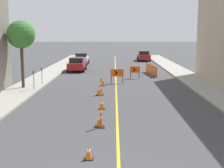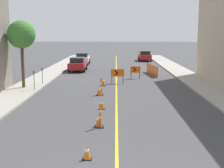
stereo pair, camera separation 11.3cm
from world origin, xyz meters
name	(u,v)px [view 2 (the right image)]	position (x,y,z in m)	size (l,w,h in m)	color
lane_stripe	(116,74)	(0.00, 27.01, 0.00)	(0.12, 54.02, 0.01)	gold
sidewalk_left	(50,73)	(-7.20, 27.01, 0.06)	(2.62, 54.02, 0.13)	#9E998E
sidewalk_right	(183,73)	(7.20, 27.01, 0.06)	(2.62, 54.02, 0.13)	#9E998E
traffic_cone_nearest	(87,153)	(-1.04, 3.77, 0.24)	(0.33, 0.33, 0.49)	black
traffic_cone_second	(99,121)	(-0.85, 7.66, 0.27)	(0.41, 0.41, 0.56)	black
traffic_cone_third	(102,104)	(-0.85, 11.05, 0.28)	(0.36, 0.36, 0.56)	black
traffic_cone_fourth	(99,91)	(-1.22, 15.10, 0.33)	(0.46, 0.46, 0.67)	black
traffic_cone_fifth	(103,82)	(-1.10, 19.10, 0.32)	(0.45, 0.45, 0.65)	black
delineator_post_front	(100,117)	(-0.76, 7.47, 0.50)	(0.33, 0.33, 1.16)	black
delineator_post_rear	(101,87)	(-1.08, 15.31, 0.53)	(0.35, 0.35, 1.23)	black
arrow_barricade_primary	(117,73)	(0.10, 20.45, 0.88)	(1.16, 0.11, 1.25)	#EF560C
arrow_barricade_secondary	(135,70)	(1.84, 23.31, 0.83)	(0.96, 0.10, 1.19)	#EF560C
safety_mesh_fence	(152,70)	(3.77, 26.21, 0.53)	(0.61, 4.77, 1.06)	#EF560C
parked_car_curb_near	(78,64)	(-4.45, 29.31, 0.80)	(1.93, 4.31, 1.59)	maroon
parked_car_curb_mid	(82,59)	(-4.77, 37.35, 0.80)	(1.95, 4.35, 1.59)	silver
parked_car_curb_far	(145,56)	(4.50, 42.67, 0.80)	(1.93, 4.30, 1.59)	maroon
parking_meter_near_curb	(34,76)	(-6.24, 16.67, 1.16)	(0.12, 0.11, 1.47)	#4C4C51
parking_meter_far_curb	(42,72)	(-6.24, 19.33, 1.11)	(0.12, 0.11, 1.40)	#4C4C51
street_tree_left_near	(21,35)	(-7.33, 17.60, 4.21)	(2.16, 2.16, 5.21)	#4C3823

